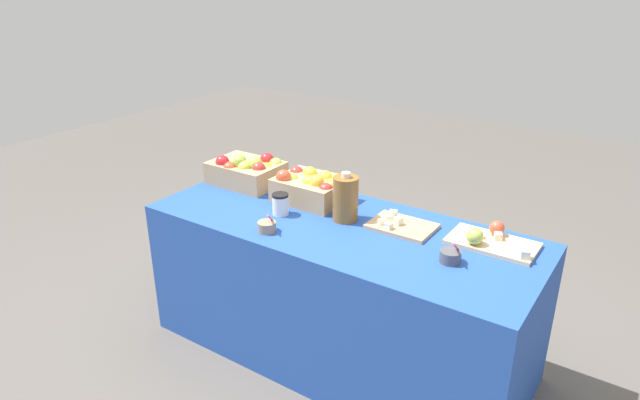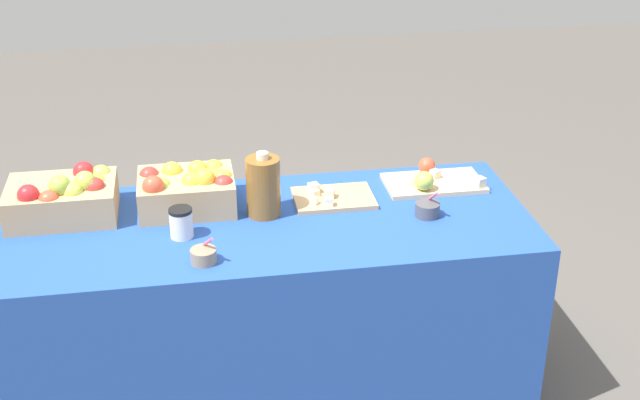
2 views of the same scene
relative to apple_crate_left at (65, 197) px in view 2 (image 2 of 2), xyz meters
The scene contains 10 objects.
ground_plane 1.10m from the apple_crate_left, 12.53° to the right, with size 10.00×10.00×0.00m, color #56514C.
table 0.86m from the apple_crate_left, 12.53° to the right, with size 1.90×0.76×0.74m, color #234CAD.
apple_crate_left is the anchor object (origin of this frame).
apple_crate_middle 0.44m from the apple_crate_left, ahead, with size 0.35×0.27×0.17m.
cutting_board_front 0.97m from the apple_crate_left, ahead, with size 0.30×0.21×0.06m.
cutting_board_back 1.38m from the apple_crate_left, ahead, with size 0.38×0.22×0.09m.
sample_bowl_near 0.63m from the apple_crate_left, 41.30° to the right, with size 0.09×0.09×0.10m.
sample_bowl_mid 1.31m from the apple_crate_left, ahead, with size 0.09×0.09×0.11m.
cider_jug 0.72m from the apple_crate_left, ahead, with size 0.12×0.12×0.24m.
coffee_cup 0.47m from the apple_crate_left, 29.09° to the right, with size 0.08×0.08×0.11m.
Camera 2 is at (-0.27, -2.74, 2.18)m, focal length 48.38 mm.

